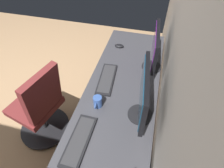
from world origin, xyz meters
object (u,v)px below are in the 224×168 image
coffee_mug (98,102)px  monitor_primary (143,94)px  monitor_secondary (155,48)px  keyboard_spare (79,140)px  keyboard_main (107,79)px  mouse_main (119,46)px  office_chair (40,109)px

coffee_mug → monitor_primary: bearing=89.3°
monitor_secondary → keyboard_spare: (0.95, -0.42, -0.23)m
keyboard_main → monitor_primary: bearing=48.2°
keyboard_main → coffee_mug: coffee_mug is taller
keyboard_spare → mouse_main: (-1.22, 0.02, 0.01)m
monitor_primary → mouse_main: bearing=-157.2°
coffee_mug → mouse_main: bearing=-178.9°
mouse_main → office_chair: office_chair is taller
mouse_main → office_chair: 1.10m
monitor_secondary → keyboard_main: (0.29, -0.39, -0.23)m
monitor_secondary → office_chair: size_ratio=0.53×
monitor_secondary → mouse_main: 0.53m
monitor_primary → coffee_mug: monitor_primary is taller
monitor_secondary → coffee_mug: bearing=-31.9°
keyboard_spare → mouse_main: bearing=179.2°
keyboard_main → keyboard_spare: 0.66m
mouse_main → coffee_mug: (0.88, 0.02, 0.04)m
keyboard_main → mouse_main: (-0.56, -0.01, 0.01)m
monitor_primary → keyboard_main: monitor_primary is taller
monitor_primary → mouse_main: 0.99m
monitor_secondary → coffee_mug: 0.75m
keyboard_spare → monitor_secondary: bearing=156.4°
office_chair → monitor_secondary: bearing=120.7°
coffee_mug → office_chair: office_chair is taller
keyboard_spare → office_chair: size_ratio=0.43×
monitor_secondary → office_chair: bearing=-59.3°
monitor_secondary → keyboard_spare: size_ratio=1.21×
monitor_secondary → keyboard_main: monitor_secondary is taller
monitor_primary → mouse_main: size_ratio=4.92×
monitor_primary → keyboard_spare: bearing=-49.3°
keyboard_main → coffee_mug: 0.33m
monitor_secondary → monitor_primary: bearing=-2.6°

